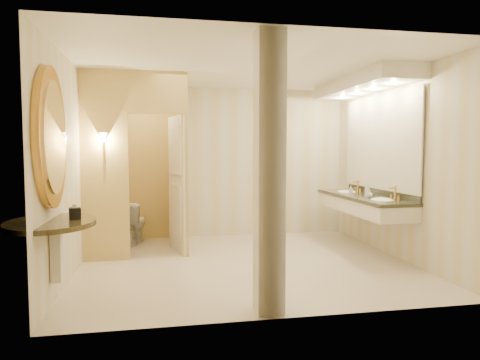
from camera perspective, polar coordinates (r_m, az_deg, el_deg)
The scene contains 16 objects.
floor at distance 6.09m, azimuth 0.71°, elevation -11.01°, with size 4.50×4.50×0.00m, color beige.
ceiling at distance 5.99m, azimuth 0.73°, elevation 14.80°, with size 4.50×4.50×0.00m, color white.
wall_back at distance 7.86m, azimuth -2.11°, elevation 2.34°, with size 4.50×0.02×2.70m, color beige.
wall_front at distance 3.95m, azimuth 6.36°, elevation 0.67°, with size 4.50×0.02×2.70m, color beige.
wall_left at distance 5.88m, azimuth -21.32°, elevation 1.51°, with size 0.02×4.00×2.70m, color beige.
wall_right at distance 6.70m, azimuth 19.97°, elevation 1.82°, with size 0.02×4.00×2.70m, color beige.
toilet_closet at distance 6.75m, azimuth -10.25°, elevation 2.31°, with size 1.50×1.55×2.70m.
wall_sconce at distance 6.25m, azimuth -17.73°, elevation 5.23°, with size 0.14×0.14×0.42m.
vanity at distance 6.92m, azimuth 16.40°, elevation 4.25°, with size 0.75×2.39×2.09m.
console_shelf at distance 4.62m, azimuth -23.85°, elevation 0.83°, with size 1.08×1.08×1.99m.
pillar at distance 4.11m, azimuth 3.92°, elevation 0.82°, with size 0.26×0.26×2.70m, color silver.
tissue_box at distance 4.70m, azimuth -21.16°, elevation -4.16°, with size 0.11×0.11×0.11m, color black.
toilet at distance 7.44m, azimuth -14.16°, elevation -5.53°, with size 0.40×0.71×0.72m, color white.
soap_bottle_a at distance 7.26m, azimuth 14.56°, elevation -1.20°, with size 0.06×0.06×0.12m, color beige.
soap_bottle_b at distance 6.63m, azimuth 16.90°, elevation -1.78°, with size 0.09×0.09×0.11m, color silver.
soap_bottle_c at distance 6.63m, azimuth 16.61°, elevation -1.31°, with size 0.08×0.08×0.22m, color #C6B28C.
Camera 1 is at (-1.14, -5.77, 1.58)m, focal length 32.00 mm.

